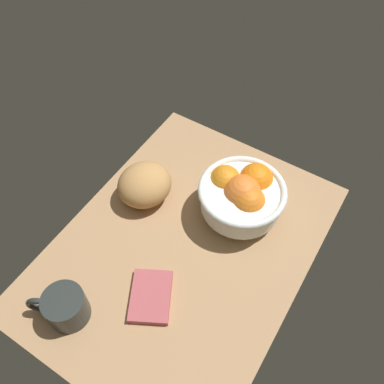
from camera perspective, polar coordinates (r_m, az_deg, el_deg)
The scene contains 5 objects.
ground_plane at distance 98.74cm, azimuth -1.14°, elevation -7.90°, with size 72.37×53.78×3.00cm, color #A87F56.
fruit_bowl at distance 97.75cm, azimuth 6.88°, elevation -0.30°, with size 20.54×20.54×12.23cm.
bread_loaf at distance 102.01cm, azimuth -6.50°, elevation 1.00°, with size 13.49×12.48×9.43cm, color tan.
napkin_folded at distance 91.79cm, azimuth -5.65°, elevation -13.99°, with size 11.67×8.38×1.57cm, color #B04F55.
mug at distance 91.01cm, azimuth -17.00°, elevation -14.79°, with size 8.68×11.92×7.57cm.
Camera 1 is at (-38.65, -26.59, 85.38)cm, focal length 39.05 mm.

